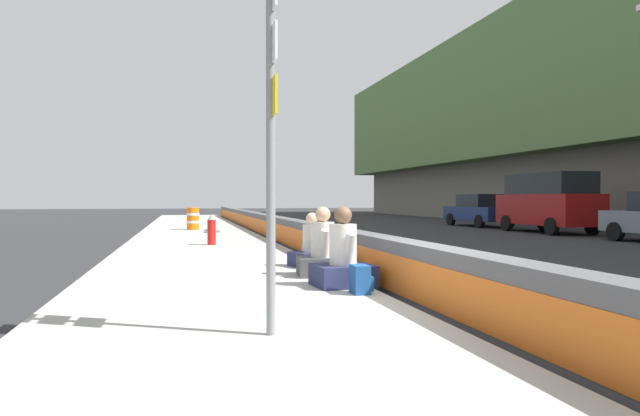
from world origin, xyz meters
The scene contains 12 objects.
ground_plane centered at (0.00, 0.00, 0.00)m, with size 160.00×160.00×0.00m, color #2B2B2D.
sidewalk_strip centered at (0.00, 2.65, 0.07)m, with size 80.00×4.40×0.14m, color #A8A59E.
jersey_barrier centered at (0.00, 0.00, 0.42)m, with size 76.00×0.45×0.85m.
route_sign_post centered at (-1.46, 2.34, 2.23)m, with size 0.44×0.09×3.60m.
fire_hydrant centered at (9.43, 2.37, 0.59)m, with size 0.26×0.46×0.88m.
seated_person_foreground centered at (1.26, 0.82, 0.52)m, with size 0.81×0.93×1.21m.
seated_person_middle centered at (2.46, 0.83, 0.51)m, with size 0.80×0.92×1.19m.
seated_person_rear centered at (3.76, 0.72, 0.47)m, with size 0.86×0.93×1.05m.
backpack centered at (0.54, 0.77, 0.33)m, with size 0.32×0.28×0.40m.
construction_barrel centered at (17.60, 2.75, 0.62)m, with size 0.54×0.54×0.95m.
parked_car_fourth centered at (14.05, -12.12, 1.35)m, with size 5.15×2.20×2.56m.
parked_car_midline centered at (19.73, -12.12, 0.86)m, with size 4.56×2.07×1.71m.
Camera 1 is at (-6.79, 3.17, 1.46)m, focal length 31.14 mm.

